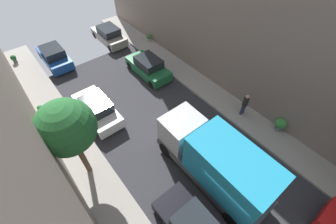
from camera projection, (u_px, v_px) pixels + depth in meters
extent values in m
plane|color=#2D2D33|center=(230.00, 197.00, 11.61)|extent=(32.00, 32.00, 0.00)
cube|color=gray|center=(284.00, 146.00, 13.66)|extent=(2.00, 44.00, 0.15)
cylinder|color=black|center=(160.00, 215.00, 10.70)|extent=(0.22, 0.64, 0.64)
cylinder|color=black|center=(184.00, 195.00, 11.36)|extent=(0.22, 0.64, 0.64)
cube|color=white|center=(97.00, 111.00, 15.00)|extent=(1.76, 4.20, 0.76)
cube|color=#1E2328|center=(96.00, 105.00, 14.40)|extent=(1.56, 2.10, 0.64)
cylinder|color=black|center=(78.00, 105.00, 15.64)|extent=(0.22, 0.64, 0.64)
cylinder|color=black|center=(98.00, 96.00, 16.30)|extent=(0.22, 0.64, 0.64)
cylinder|color=black|center=(98.00, 133.00, 14.03)|extent=(0.22, 0.64, 0.64)
cylinder|color=black|center=(120.00, 121.00, 14.69)|extent=(0.22, 0.64, 0.64)
cube|color=#194799|center=(55.00, 58.00, 19.13)|extent=(1.76, 4.20, 0.76)
cube|color=#1E2328|center=(52.00, 51.00, 18.53)|extent=(1.56, 2.10, 0.64)
cylinder|color=black|center=(41.00, 55.00, 19.78)|extent=(0.22, 0.64, 0.64)
cylinder|color=black|center=(58.00, 49.00, 20.43)|extent=(0.22, 0.64, 0.64)
cylinder|color=black|center=(53.00, 72.00, 18.17)|extent=(0.22, 0.64, 0.64)
cylinder|color=black|center=(72.00, 65.00, 18.82)|extent=(0.22, 0.64, 0.64)
cube|color=#1E6638|center=(148.00, 68.00, 18.13)|extent=(1.76, 4.20, 0.76)
cube|color=#1E2328|center=(149.00, 62.00, 17.53)|extent=(1.56, 2.10, 0.64)
cylinder|color=black|center=(130.00, 65.00, 18.77)|extent=(0.22, 0.64, 0.64)
cylinder|color=black|center=(145.00, 59.00, 19.43)|extent=(0.22, 0.64, 0.64)
cylinder|color=black|center=(152.00, 84.00, 17.16)|extent=(0.22, 0.64, 0.64)
cylinder|color=black|center=(167.00, 76.00, 17.82)|extent=(0.22, 0.64, 0.64)
cube|color=gray|center=(109.00, 37.00, 21.50)|extent=(1.76, 4.20, 0.76)
cube|color=#1E2328|center=(109.00, 31.00, 20.90)|extent=(1.56, 2.10, 0.64)
cylinder|color=black|center=(95.00, 35.00, 22.14)|extent=(0.22, 0.64, 0.64)
cylinder|color=black|center=(109.00, 30.00, 22.80)|extent=(0.22, 0.64, 0.64)
cylinder|color=black|center=(110.00, 48.00, 20.53)|extent=(0.22, 0.64, 0.64)
cylinder|color=black|center=(125.00, 43.00, 21.19)|extent=(0.22, 0.64, 0.64)
cube|color=#4C4C51|center=(210.00, 169.00, 11.89)|extent=(2.20, 6.60, 0.50)
cube|color=#B7B7BC|center=(182.00, 129.00, 12.32)|extent=(2.10, 1.80, 1.70)
cube|color=#1E8CB7|center=(230.00, 170.00, 10.30)|extent=(2.24, 4.20, 2.40)
cylinder|color=black|center=(166.00, 149.00, 13.02)|extent=(0.30, 0.96, 0.96)
cylinder|color=black|center=(190.00, 133.00, 13.84)|extent=(0.30, 0.96, 0.96)
cylinder|color=black|center=(232.00, 220.00, 10.42)|extent=(0.30, 0.96, 0.96)
cylinder|color=black|center=(257.00, 194.00, 11.25)|extent=(0.30, 0.96, 0.96)
cylinder|color=#2D334C|center=(242.00, 110.00, 15.01)|extent=(0.18, 0.18, 0.82)
cylinder|color=#2D334C|center=(244.00, 109.00, 15.11)|extent=(0.18, 0.18, 0.82)
cylinder|color=#262626|center=(246.00, 102.00, 14.52)|extent=(0.36, 0.36, 0.64)
sphere|color=tan|center=(248.00, 97.00, 14.17)|extent=(0.24, 0.24, 0.24)
cylinder|color=brown|center=(82.00, 156.00, 11.46)|extent=(0.29, 0.29, 2.86)
sphere|color=#23602D|center=(66.00, 128.00, 9.65)|extent=(2.65, 2.65, 2.65)
cylinder|color=slate|center=(278.00, 128.00, 14.34)|extent=(0.48, 0.48, 0.29)
sphere|color=#38843D|center=(281.00, 123.00, 14.02)|extent=(0.71, 0.71, 0.71)
cylinder|color=#B2A899|center=(42.00, 111.00, 15.23)|extent=(0.32, 0.32, 0.39)
sphere|color=#38843D|center=(40.00, 108.00, 14.98)|extent=(0.38, 0.38, 0.38)
cylinder|color=#B2A899|center=(149.00, 40.00, 21.56)|extent=(0.36, 0.36, 0.31)
sphere|color=#2D7233|center=(149.00, 37.00, 21.31)|extent=(0.46, 0.46, 0.46)
cylinder|color=slate|center=(15.00, 61.00, 19.26)|extent=(0.32, 0.32, 0.28)
sphere|color=#23602D|center=(13.00, 58.00, 19.02)|extent=(0.45, 0.45, 0.45)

